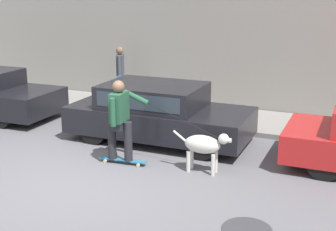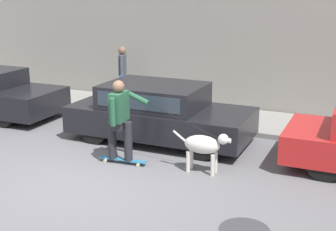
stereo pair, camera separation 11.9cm
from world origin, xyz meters
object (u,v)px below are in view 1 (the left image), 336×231
at_px(dog, 204,145).
at_px(skateboarder, 120,117).
at_px(pedestrian_with_bag, 120,72).
at_px(parked_car_1, 158,113).

xyz_separation_m(dog, skateboarder, (-1.61, -0.24, 0.40)).
bearing_deg(pedestrian_with_bag, parked_car_1, 110.81).
bearing_deg(pedestrian_with_bag, dog, 112.79).
xyz_separation_m(parked_car_1, skateboarder, (-0.04, -1.58, 0.30)).
bearing_deg(pedestrian_with_bag, skateboarder, 96.19).
relative_size(parked_car_1, dog, 3.59).
distance_m(parked_car_1, dog, 2.06).
xyz_separation_m(parked_car_1, pedestrian_with_bag, (-2.27, 2.33, 0.37)).
bearing_deg(skateboarder, pedestrian_with_bag, 114.10).
relative_size(dog, pedestrian_with_bag, 0.70).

